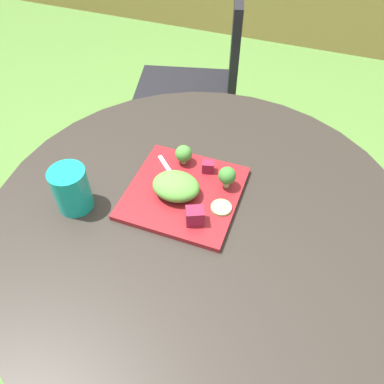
% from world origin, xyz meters
% --- Properties ---
extents(ground_plane, '(12.00, 12.00, 0.00)m').
position_xyz_m(ground_plane, '(0.00, 0.00, 0.00)').
color(ground_plane, '#4C7533').
extents(patio_table, '(0.99, 0.99, 0.71)m').
position_xyz_m(patio_table, '(0.00, 0.00, 0.48)').
color(patio_table, '#28231E').
rests_on(patio_table, ground_plane).
extents(patio_chair, '(0.54, 0.54, 0.90)m').
position_xyz_m(patio_chair, '(-0.26, 0.84, 0.53)').
color(patio_chair, black).
rests_on(patio_chair, ground_plane).
extents(salad_plate, '(0.26, 0.26, 0.01)m').
position_xyz_m(salad_plate, '(-0.06, 0.04, 0.72)').
color(salad_plate, maroon).
rests_on(salad_plate, patio_table).
extents(drinking_glass, '(0.08, 0.08, 0.11)m').
position_xyz_m(drinking_glass, '(-0.28, -0.08, 0.76)').
color(drinking_glass, '#149989').
rests_on(drinking_glass, patio_table).
extents(fork, '(0.12, 0.12, 0.00)m').
position_xyz_m(fork, '(-0.09, 0.06, 0.73)').
color(fork, silver).
rests_on(fork, salad_plate).
extents(lettuce_mound, '(0.11, 0.09, 0.05)m').
position_xyz_m(lettuce_mound, '(-0.07, 0.02, 0.75)').
color(lettuce_mound, '#519338').
rests_on(lettuce_mound, salad_plate).
extents(broccoli_floret_0, '(0.04, 0.04, 0.05)m').
position_xyz_m(broccoli_floret_0, '(-0.09, 0.13, 0.75)').
color(broccoli_floret_0, '#99B770').
rests_on(broccoli_floret_0, salad_plate).
extents(broccoli_floret_1, '(0.04, 0.04, 0.06)m').
position_xyz_m(broccoli_floret_1, '(0.03, 0.09, 0.76)').
color(broccoli_floret_1, '#99B770').
rests_on(broccoli_floret_1, salad_plate).
extents(cucumber_slice_0, '(0.05, 0.05, 0.01)m').
position_xyz_m(cucumber_slice_0, '(0.04, 0.02, 0.73)').
color(cucumber_slice_0, '#8EB766').
rests_on(cucumber_slice_0, salad_plate).
extents(beet_chunk_0, '(0.05, 0.05, 0.04)m').
position_xyz_m(beet_chunk_0, '(-0.00, -0.04, 0.75)').
color(beet_chunk_0, maroon).
rests_on(beet_chunk_0, salad_plate).
extents(beet_chunk_1, '(0.03, 0.03, 0.03)m').
position_xyz_m(beet_chunk_1, '(-0.02, 0.12, 0.74)').
color(beet_chunk_1, maroon).
rests_on(beet_chunk_1, salad_plate).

